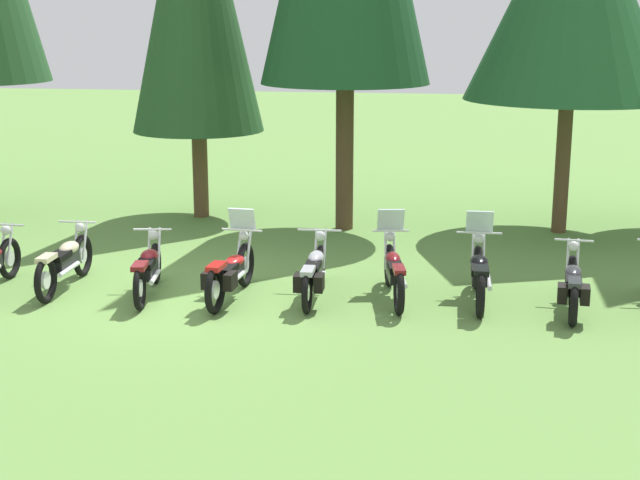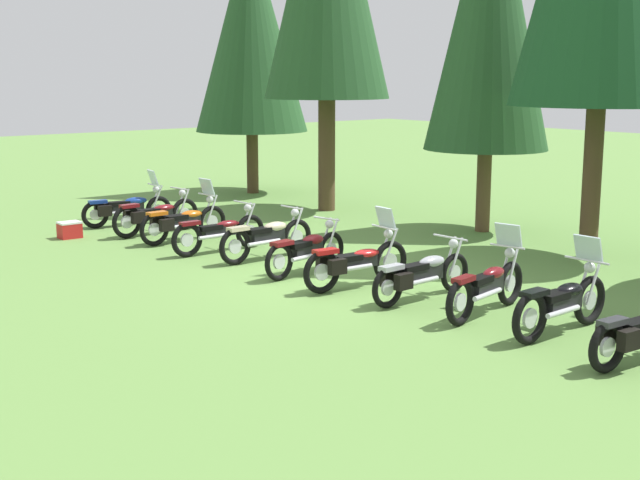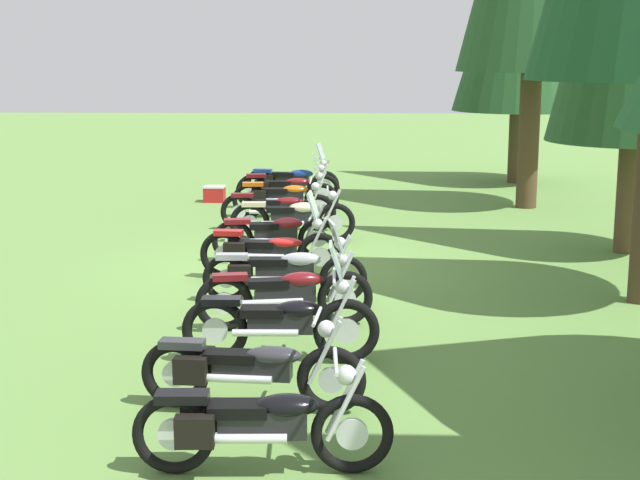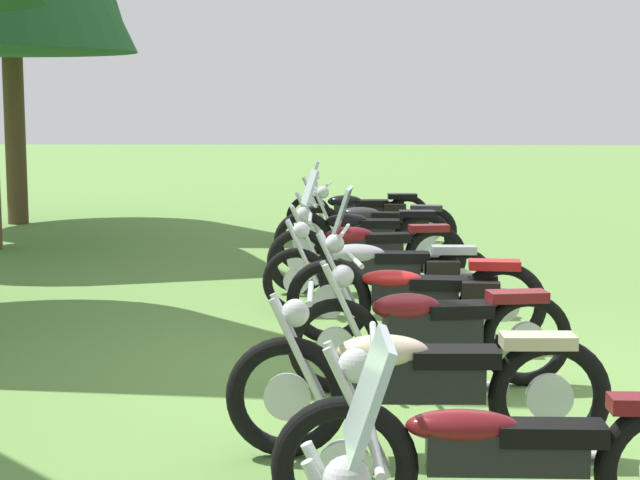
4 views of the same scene
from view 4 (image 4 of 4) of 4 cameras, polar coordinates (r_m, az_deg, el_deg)
name	(u,v)px [view 4 (image 4 of 4)]	position (r m, az deg, el deg)	size (l,w,h in m)	color
ground_plane	(406,368)	(8.60, 4.65, -6.91)	(80.00, 80.00, 0.00)	#608C42
motorcycle_3	(503,455)	(5.33, 9.81, -11.35)	(0.77, 2.30, 1.02)	black
motorcycle_4	(416,381)	(6.44, 5.18, -7.56)	(0.67, 2.33, 1.03)	black
motorcycle_5	(430,328)	(7.93, 5.94, -4.76)	(0.67, 2.15, 1.01)	black
motorcycle_6	(419,293)	(9.28, 5.33, -2.85)	(0.70, 2.27, 1.39)	black
motorcycle_7	(383,271)	(10.57, 3.42, -1.65)	(0.74, 2.33, 0.99)	black
motorcycle_8	(365,250)	(11.83, 2.45, -0.53)	(0.67, 2.26, 1.37)	black
motorcycle_9	(361,233)	(13.18, 2.25, 0.36)	(0.74, 2.24, 1.39)	black
motorcycle_10	(379,224)	(14.61, 3.18, 0.87)	(0.66, 2.24, 0.99)	black
motorcycle_11	(361,211)	(16.01, 2.22, 1.55)	(0.66, 2.18, 1.00)	black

